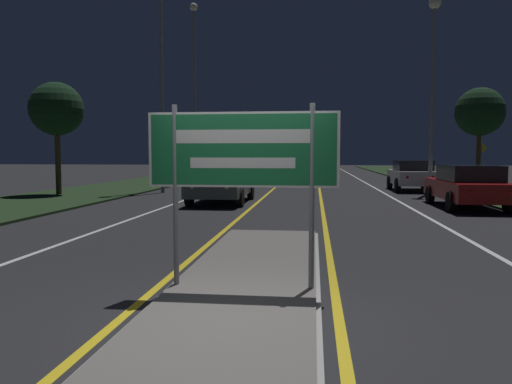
# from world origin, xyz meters

# --- Properties ---
(ground_plane) EXTENTS (160.00, 160.00, 0.00)m
(ground_plane) POSITION_xyz_m (0.00, 0.00, 0.00)
(ground_plane) COLOR #232326
(median_island) EXTENTS (2.03, 9.77, 0.10)m
(median_island) POSITION_xyz_m (0.00, 1.25, 0.04)
(median_island) COLOR #999993
(median_island) RESTS_ON ground_plane
(verge_left) EXTENTS (5.00, 100.00, 0.08)m
(verge_left) POSITION_xyz_m (-9.50, 20.00, 0.04)
(verge_left) COLOR #1E3319
(verge_left) RESTS_ON ground_plane
(verge_right) EXTENTS (5.00, 100.00, 0.08)m
(verge_right) POSITION_xyz_m (9.50, 20.00, 0.04)
(verge_right) COLOR #1E3319
(verge_right) RESTS_ON ground_plane
(centre_line_yellow_left) EXTENTS (0.12, 70.00, 0.01)m
(centre_line_yellow_left) POSITION_xyz_m (-1.21, 25.00, 0.00)
(centre_line_yellow_left) COLOR gold
(centre_line_yellow_left) RESTS_ON ground_plane
(centre_line_yellow_right) EXTENTS (0.12, 70.00, 0.01)m
(centre_line_yellow_right) POSITION_xyz_m (1.21, 25.00, 0.00)
(centre_line_yellow_right) COLOR gold
(centre_line_yellow_right) RESTS_ON ground_plane
(lane_line_white_left) EXTENTS (0.12, 70.00, 0.01)m
(lane_line_white_left) POSITION_xyz_m (-4.20, 25.00, 0.00)
(lane_line_white_left) COLOR silver
(lane_line_white_left) RESTS_ON ground_plane
(lane_line_white_right) EXTENTS (0.12, 70.00, 0.01)m
(lane_line_white_right) POSITION_xyz_m (4.20, 25.00, 0.00)
(lane_line_white_right) COLOR silver
(lane_line_white_right) RESTS_ON ground_plane
(edge_line_white_left) EXTENTS (0.10, 70.00, 0.01)m
(edge_line_white_left) POSITION_xyz_m (-7.20, 25.00, 0.00)
(edge_line_white_left) COLOR silver
(edge_line_white_left) RESTS_ON ground_plane
(edge_line_white_right) EXTENTS (0.10, 70.00, 0.01)m
(edge_line_white_right) POSITION_xyz_m (7.20, 25.00, 0.00)
(edge_line_white_right) COLOR silver
(edge_line_white_right) RESTS_ON ground_plane
(highway_sign) EXTENTS (2.48, 0.07, 2.37)m
(highway_sign) POSITION_xyz_m (0.00, 1.24, 1.79)
(highway_sign) COLOR gray
(highway_sign) RESTS_ON median_island
(streetlight_left_near) EXTENTS (0.54, 0.54, 10.54)m
(streetlight_left_near) POSITION_xyz_m (-6.22, 17.83, 6.73)
(streetlight_left_near) COLOR gray
(streetlight_left_near) RESTS_ON ground_plane
(streetlight_left_far) EXTENTS (0.50, 0.50, 11.12)m
(streetlight_left_far) POSITION_xyz_m (-6.54, 25.65, 6.80)
(streetlight_left_far) COLOR gray
(streetlight_left_far) RESTS_ON ground_plane
(streetlight_right_near) EXTENTS (0.55, 0.55, 8.95)m
(streetlight_right_near) POSITION_xyz_m (6.29, 18.82, 5.94)
(streetlight_right_near) COLOR gray
(streetlight_right_near) RESTS_ON ground_plane
(car_receding_0) EXTENTS (1.95, 4.78, 1.46)m
(car_receding_0) POSITION_xyz_m (6.09, 12.51, 0.77)
(car_receding_0) COLOR maroon
(car_receding_0) RESTS_ON ground_plane
(car_receding_1) EXTENTS (1.97, 4.10, 1.52)m
(car_receding_1) POSITION_xyz_m (5.76, 20.43, 0.80)
(car_receding_1) COLOR silver
(car_receding_1) RESTS_ON ground_plane
(car_approaching_0) EXTENTS (2.02, 4.76, 1.42)m
(car_approaching_0) POSITION_xyz_m (-2.53, 13.41, 0.76)
(car_approaching_0) COLOR #4C514C
(car_approaching_0) RESTS_ON ground_plane
(car_approaching_1) EXTENTS (1.99, 4.27, 1.46)m
(car_approaching_1) POSITION_xyz_m (-2.32, 26.03, 0.78)
(car_approaching_1) COLOR maroon
(car_approaching_1) RESTS_ON ground_plane
(warning_sign) EXTENTS (0.60, 0.06, 2.39)m
(warning_sign) POSITION_xyz_m (10.13, 23.85, 1.52)
(warning_sign) COLOR gray
(warning_sign) RESTS_ON verge_right
(roadside_palm_left) EXTENTS (2.31, 2.31, 4.86)m
(roadside_palm_left) POSITION_xyz_m (-10.20, 15.52, 3.76)
(roadside_palm_left) COLOR #4C3823
(roadside_palm_left) RESTS_ON verge_left
(roadside_palm_right) EXTENTS (2.57, 2.57, 5.29)m
(roadside_palm_right) POSITION_xyz_m (9.67, 22.86, 4.06)
(roadside_palm_right) COLOR #4C3823
(roadside_palm_right) RESTS_ON verge_right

